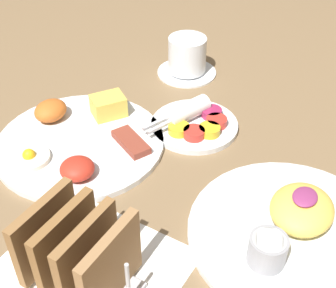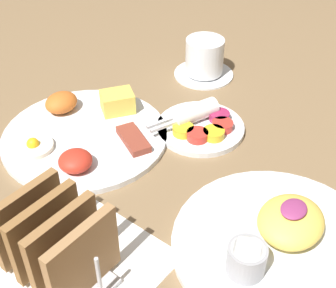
% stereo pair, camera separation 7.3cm
% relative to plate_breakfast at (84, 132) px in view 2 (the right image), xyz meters
% --- Properties ---
extents(ground_plane, '(3.00, 3.00, 0.00)m').
position_rel_plate_breakfast_xyz_m(ground_plane, '(-0.04, -0.19, -0.01)').
color(ground_plane, brown).
extents(napkin_flat, '(0.22, 0.22, 0.00)m').
position_rel_plate_breakfast_xyz_m(napkin_flat, '(-0.20, -0.17, -0.01)').
color(napkin_flat, white).
rests_on(napkin_flat, ground_plane).
extents(plate_breakfast, '(0.28, 0.28, 0.05)m').
position_rel_plate_breakfast_xyz_m(plate_breakfast, '(0.00, 0.00, 0.00)').
color(plate_breakfast, white).
rests_on(plate_breakfast, ground_plane).
extents(plate_condiments, '(0.16, 0.15, 0.04)m').
position_rel_plate_breakfast_xyz_m(plate_condiments, '(0.14, -0.14, 0.00)').
color(plate_condiments, white).
rests_on(plate_condiments, ground_plane).
extents(plate_foreground, '(0.28, 0.28, 0.06)m').
position_rel_plate_breakfast_xyz_m(plate_foreground, '(-0.01, -0.37, 0.00)').
color(plate_foreground, white).
rests_on(plate_foreground, ground_plane).
extents(toast_rack, '(0.10, 0.15, 0.10)m').
position_rel_plate_breakfast_xyz_m(toast_rack, '(-0.20, -0.17, 0.04)').
color(toast_rack, '#B7B7BC').
rests_on(toast_rack, ground_plane).
extents(coffee_cup, '(0.12, 0.12, 0.08)m').
position_rel_plate_breakfast_xyz_m(coffee_cup, '(0.30, -0.04, 0.03)').
color(coffee_cup, white).
rests_on(coffee_cup, ground_plane).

